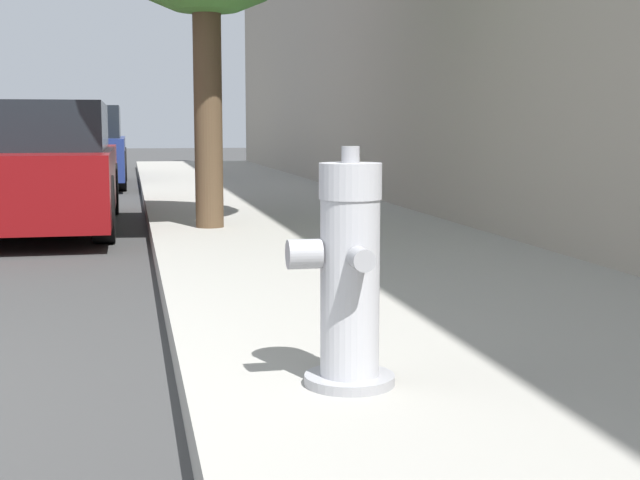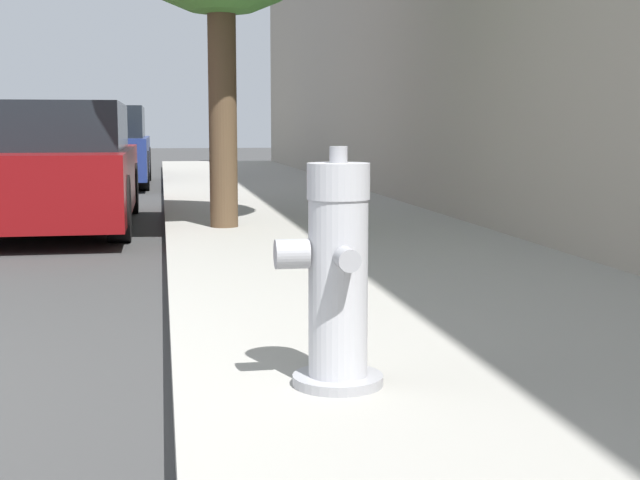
% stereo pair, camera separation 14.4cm
% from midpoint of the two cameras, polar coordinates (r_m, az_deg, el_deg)
% --- Properties ---
extents(sidewalk_slab, '(2.81, 40.00, 0.16)m').
position_cam_midpoint_polar(sidewalk_slab, '(3.65, 12.83, -8.43)').
color(sidewalk_slab, '#99968E').
rests_on(sidewalk_slab, ground_plane).
extents(fire_hydrant, '(0.38, 0.40, 0.83)m').
position_cam_midpoint_polar(fire_hydrant, '(3.08, 0.49, -2.44)').
color(fire_hydrant, '#97979C').
rests_on(fire_hydrant, sidewalk_slab).
extents(parked_car_near, '(1.79, 4.37, 1.29)m').
position_cam_midpoint_polar(parked_car_near, '(9.64, -18.70, 4.39)').
color(parked_car_near, maroon).
rests_on(parked_car_near, ground_plane).
extents(parked_car_mid, '(1.81, 4.34, 1.39)m').
position_cam_midpoint_polar(parked_car_mid, '(16.22, -15.77, 5.69)').
color(parked_car_mid, navy).
rests_on(parked_car_mid, ground_plane).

